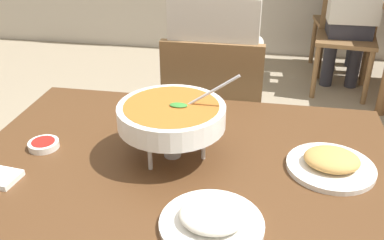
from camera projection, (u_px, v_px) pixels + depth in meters
name	position (u px, v px, depth m)	size (l,w,h in m)	color
dining_table_main	(183.00, 191.00, 1.26)	(1.22, 0.84, 0.74)	#51331C
chair_diner_main	(213.00, 118.00, 1.94)	(0.44, 0.44, 0.90)	brown
diner_main	(215.00, 67.00, 1.85)	(0.40, 0.45, 1.31)	#2D2D38
curry_bowl	(172.00, 116.00, 1.17)	(0.33, 0.30, 0.26)	silver
rice_plate	(212.00, 220.00, 0.96)	(0.24, 0.24, 0.06)	white
appetizer_plate	(331.00, 163.00, 1.16)	(0.24, 0.24, 0.06)	white
sauce_dish	(44.00, 144.00, 1.26)	(0.09, 0.09, 0.02)	white
chair_bg_left	(347.00, 26.00, 3.31)	(0.49, 0.49, 0.90)	brown
chair_bg_middle	(355.00, 15.00, 3.62)	(0.47, 0.47, 0.90)	brown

